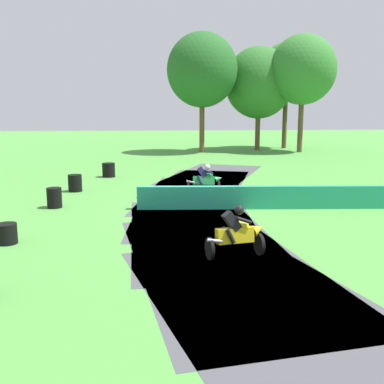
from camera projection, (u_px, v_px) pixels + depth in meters
name	position (u px, v px, depth m)	size (l,w,h in m)	color
ground_plane	(190.00, 209.00, 17.72)	(120.00, 120.00, 0.00)	#4C933D
track_asphalt	(208.00, 209.00, 17.73)	(8.25, 28.42, 0.01)	#47474C
safety_barrier	(339.00, 197.00, 17.75)	(0.30, 15.81, 0.90)	#239375
motorcycle_lead_green	(206.00, 180.00, 20.88)	(1.71, 1.02, 1.42)	black
motorcycle_chase_yellow	(237.00, 233.00, 11.95)	(1.68, 0.94, 1.42)	black
tire_stack_near	(109.00, 170.00, 25.70)	(0.72, 0.72, 0.80)	black
tire_stack_mid_a	(75.00, 183.00, 21.31)	(0.64, 0.64, 0.80)	black
tire_stack_mid_b	(54.00, 198.00, 17.86)	(0.58, 0.58, 0.80)	black
tire_stack_far	(7.00, 234.00, 13.16)	(0.59, 0.59, 0.60)	black
tree_far_left	(259.00, 83.00, 40.78)	(6.10, 6.10, 9.28)	brown
tree_far_right	(202.00, 70.00, 38.39)	(6.01, 6.01, 10.18)	brown
tree_mid_rise	(287.00, 70.00, 42.58)	(4.75, 4.75, 9.91)	brown
tree_behind_barrier	(303.00, 70.00, 38.76)	(5.68, 5.68, 10.06)	brown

